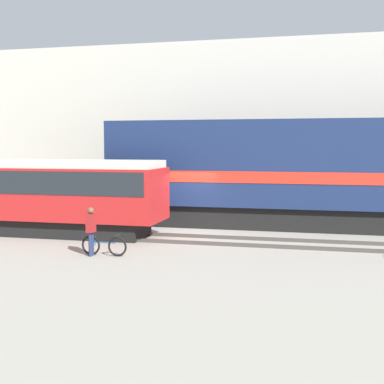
# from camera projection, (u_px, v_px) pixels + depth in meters

# --- Properties ---
(ground_plane) EXTENTS (120.00, 120.00, 0.00)m
(ground_plane) POSITION_uv_depth(u_px,v_px,m) (183.00, 232.00, 22.65)
(ground_plane) COLOR #9E998C
(track_near) EXTENTS (60.00, 1.50, 0.14)m
(track_near) POSITION_uv_depth(u_px,v_px,m) (170.00, 238.00, 20.73)
(track_near) COLOR #47423D
(track_near) RESTS_ON ground
(track_far) EXTENTS (60.00, 1.50, 0.14)m
(track_far) POSITION_uv_depth(u_px,v_px,m) (196.00, 223.00, 24.84)
(track_far) COLOR #47423D
(track_far) RESTS_ON ground
(building_backdrop) EXTENTS (44.06, 6.00, 9.12)m
(building_backdrop) POSITION_uv_depth(u_px,v_px,m) (223.00, 130.00, 30.99)
(building_backdrop) COLOR beige
(building_backdrop) RESTS_ON ground
(freight_locomotive) EXTENTS (17.95, 3.04, 5.36)m
(freight_locomotive) POSITION_uv_depth(u_px,v_px,m) (312.00, 172.00, 23.37)
(freight_locomotive) COLOR black
(freight_locomotive) RESTS_ON ground
(streetcar) EXTENTS (11.82, 2.54, 3.07)m
(streetcar) POSITION_uv_depth(u_px,v_px,m) (24.00, 192.00, 22.10)
(streetcar) COLOR black
(streetcar) RESTS_ON ground
(bicycle) EXTENTS (1.61, 0.44, 0.72)m
(bicycle) POSITION_uv_depth(u_px,v_px,m) (104.00, 246.00, 17.78)
(bicycle) COLOR black
(bicycle) RESTS_ON ground
(person) EXTENTS (0.22, 0.36, 1.63)m
(person) POSITION_uv_depth(u_px,v_px,m) (91.00, 227.00, 17.67)
(person) COLOR #232D4C
(person) RESTS_ON ground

